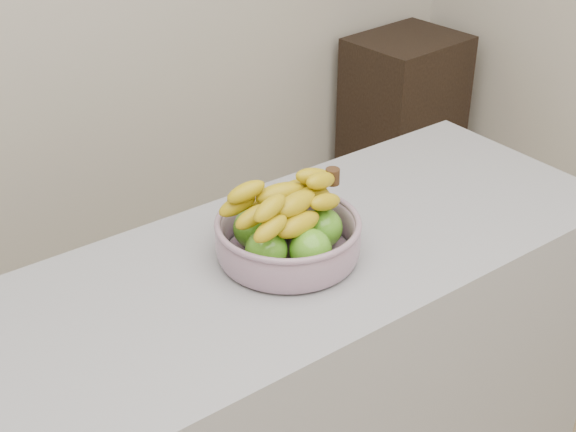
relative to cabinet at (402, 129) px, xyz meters
The scene contains 2 objects.
cabinet is the anchor object (origin of this frame).
fruit_bowl 1.91m from the cabinet, 142.65° to the right, with size 0.31×0.31×0.17m.
Camera 1 is at (-0.66, -0.47, 1.84)m, focal length 50.00 mm.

